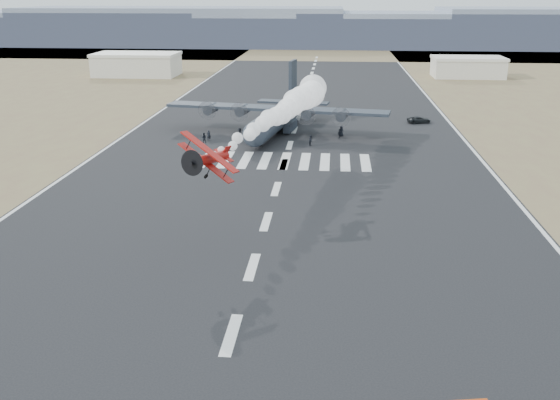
# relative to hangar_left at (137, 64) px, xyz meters

# --- Properties ---
(ground) EXTENTS (500.00, 500.00, 0.00)m
(ground) POSITION_rel_hangar_left_xyz_m (52.00, -145.00, -3.41)
(ground) COLOR black
(ground) RESTS_ON ground
(scrub_far) EXTENTS (500.00, 80.00, 0.00)m
(scrub_far) POSITION_rel_hangar_left_xyz_m (52.00, 85.00, -3.41)
(scrub_far) COLOR brown
(scrub_far) RESTS_ON ground
(runway_markings) EXTENTS (60.00, 260.00, 0.01)m
(runway_markings) POSITION_rel_hangar_left_xyz_m (52.00, -85.00, -3.40)
(runway_markings) COLOR silver
(runway_markings) RESTS_ON ground
(ridge_seg_b) EXTENTS (150.00, 50.00, 15.00)m
(ridge_seg_b) POSITION_rel_hangar_left_xyz_m (-78.00, 115.00, 4.09)
(ridge_seg_b) COLOR slate
(ridge_seg_b) RESTS_ON ground
(ridge_seg_c) EXTENTS (150.00, 50.00, 17.00)m
(ridge_seg_c) POSITION_rel_hangar_left_xyz_m (-13.00, 115.00, 5.09)
(ridge_seg_c) COLOR slate
(ridge_seg_c) RESTS_ON ground
(ridge_seg_d) EXTENTS (150.00, 50.00, 13.00)m
(ridge_seg_d) POSITION_rel_hangar_left_xyz_m (52.00, 115.00, 3.09)
(ridge_seg_d) COLOR slate
(ridge_seg_d) RESTS_ON ground
(ridge_seg_e) EXTENTS (150.00, 50.00, 15.00)m
(ridge_seg_e) POSITION_rel_hangar_left_xyz_m (117.00, 115.00, 4.09)
(ridge_seg_e) COLOR slate
(ridge_seg_e) RESTS_ON ground
(hangar_left) EXTENTS (24.50, 14.50, 6.70)m
(hangar_left) POSITION_rel_hangar_left_xyz_m (0.00, 0.00, 0.00)
(hangar_left) COLOR #BBB6A6
(hangar_left) RESTS_ON ground
(hangar_right) EXTENTS (20.50, 12.50, 5.90)m
(hangar_right) POSITION_rel_hangar_left_xyz_m (98.00, 5.00, -0.40)
(hangar_right) COLOR #BBB6A6
(hangar_right) RESTS_ON ground
(aerobatic_biplane) EXTENTS (6.09, 6.27, 4.63)m
(aerobatic_biplane) POSITION_rel_hangar_left_xyz_m (47.35, -128.48, 5.61)
(aerobatic_biplane) COLOR #B2190B
(smoke_trail) EXTENTS (10.48, 41.09, 4.27)m
(smoke_trail) POSITION_rel_hangar_left_xyz_m (54.21, -95.30, 5.92)
(smoke_trail) COLOR white
(transport_aircraft) EXTENTS (40.06, 32.83, 11.57)m
(transport_aircraft) POSITION_rel_hangar_left_xyz_m (49.18, -74.35, -0.42)
(transport_aircraft) COLOR #202730
(transport_aircraft) RESTS_ON ground
(support_vehicle) EXTENTS (4.93, 3.35, 1.25)m
(support_vehicle) POSITION_rel_hangar_left_xyz_m (75.53, -64.58, -2.78)
(support_vehicle) COLOR black
(support_vehicle) RESTS_ON ground
(crew_a) EXTENTS (0.74, 0.68, 1.62)m
(crew_a) POSITION_rel_hangar_left_xyz_m (45.06, -83.24, -2.60)
(crew_a) COLOR black
(crew_a) RESTS_ON ground
(crew_b) EXTENTS (0.84, 1.00, 1.76)m
(crew_b) POSITION_rel_hangar_left_xyz_m (55.51, -85.02, -2.53)
(crew_b) COLOR black
(crew_b) RESTS_ON ground
(crew_c) EXTENTS (1.11, 0.76, 1.57)m
(crew_c) POSITION_rel_hangar_left_xyz_m (43.87, -79.18, -2.62)
(crew_c) COLOR black
(crew_c) RESTS_ON ground
(crew_d) EXTENTS (0.93, 1.05, 1.61)m
(crew_d) POSITION_rel_hangar_left_xyz_m (60.18, -79.09, -2.60)
(crew_d) COLOR black
(crew_d) RESTS_ON ground
(crew_e) EXTENTS (1.08, 0.97, 1.88)m
(crew_e) POSITION_rel_hangar_left_xyz_m (60.51, -77.42, -2.47)
(crew_e) COLOR black
(crew_e) RESTS_ON ground
(crew_f) EXTENTS (0.81, 1.76, 1.83)m
(crew_f) POSITION_rel_hangar_left_xyz_m (43.07, -80.79, -2.49)
(crew_f) COLOR black
(crew_f) RESTS_ON ground
(crew_g) EXTENTS (0.73, 0.64, 1.77)m
(crew_g) POSITION_rel_hangar_left_xyz_m (38.01, -82.62, -2.52)
(crew_g) COLOR black
(crew_g) RESTS_ON ground
(crew_h) EXTENTS (0.91, 0.66, 1.70)m
(crew_h) POSITION_rel_hangar_left_xyz_m (37.55, -84.53, -2.56)
(crew_h) COLOR black
(crew_h) RESTS_ON ground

